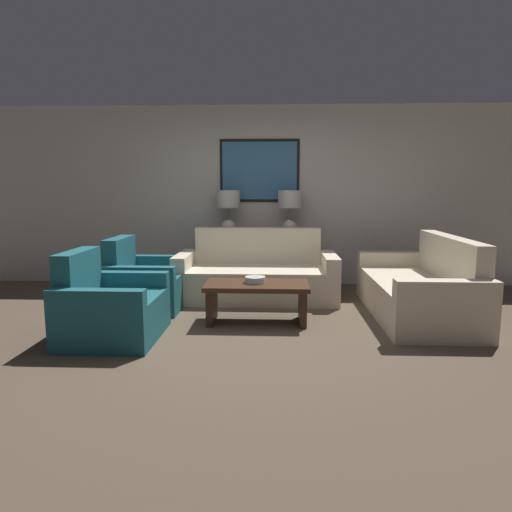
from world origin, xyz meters
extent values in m
plane|color=brown|center=(0.00, 0.00, 0.00)|extent=(20.00, 20.00, 0.00)
cube|color=beige|center=(0.00, 2.48, 1.32)|extent=(8.28, 0.10, 2.65)
cube|color=black|center=(0.00, 2.42, 1.70)|extent=(1.18, 0.01, 0.92)
cube|color=teal|center=(0.00, 2.41, 1.70)|extent=(1.10, 0.02, 0.84)
cube|color=brown|center=(0.00, 2.20, 0.38)|extent=(1.38, 0.39, 0.76)
cylinder|color=silver|center=(-0.45, 2.20, 0.77)|extent=(0.17, 0.17, 0.02)
sphere|color=silver|center=(-0.45, 2.20, 0.89)|extent=(0.20, 0.20, 0.20)
cylinder|color=#8C7A51|center=(-0.45, 2.20, 1.08)|extent=(0.02, 0.02, 0.18)
cylinder|color=#B2ADA3|center=(-0.45, 2.20, 1.29)|extent=(0.35, 0.35, 0.25)
cylinder|color=silver|center=(0.45, 2.20, 0.77)|extent=(0.17, 0.17, 0.02)
sphere|color=silver|center=(0.45, 2.20, 0.89)|extent=(0.20, 0.20, 0.20)
cylinder|color=#8C7A51|center=(0.45, 2.20, 1.08)|extent=(0.02, 0.02, 0.18)
cylinder|color=#B2ADA3|center=(0.45, 2.20, 1.29)|extent=(0.35, 0.35, 0.25)
cube|color=beige|center=(0.00, 1.32, 0.21)|extent=(1.71, 0.77, 0.42)
cube|color=beige|center=(0.00, 1.80, 0.45)|extent=(1.71, 0.18, 0.91)
cube|color=beige|center=(-0.94, 1.41, 0.30)|extent=(0.18, 0.95, 0.60)
cube|color=beige|center=(0.94, 1.41, 0.30)|extent=(0.18, 0.95, 0.60)
cube|color=beige|center=(1.74, 0.71, 0.21)|extent=(0.77, 1.71, 0.42)
cube|color=beige|center=(2.22, 0.71, 0.45)|extent=(0.18, 1.71, 0.91)
cube|color=beige|center=(1.83, 1.66, 0.30)|extent=(0.95, 0.18, 0.60)
cube|color=beige|center=(1.83, -0.23, 0.30)|extent=(0.95, 0.18, 0.60)
cube|color=#3D2616|center=(0.05, 0.36, 0.41)|extent=(1.11, 0.56, 0.05)
cube|color=#3D2616|center=(-0.44, 0.36, 0.19)|extent=(0.07, 0.45, 0.38)
cube|color=#3D2616|center=(0.54, 0.36, 0.19)|extent=(0.07, 0.45, 0.38)
cylinder|color=beige|center=(0.03, 0.37, 0.47)|extent=(0.22, 0.22, 0.07)
cube|color=#1E5B66|center=(-1.22, 0.95, 0.21)|extent=(0.68, 0.71, 0.42)
cube|color=#1E5B66|center=(-1.65, 0.95, 0.43)|extent=(0.18, 0.71, 0.86)
cube|color=#1E5B66|center=(-1.31, 0.52, 0.29)|extent=(0.86, 0.14, 0.58)
cube|color=#1E5B66|center=(-1.31, 1.37, 0.29)|extent=(0.86, 0.14, 0.58)
cube|color=#1E5B66|center=(-1.22, -0.23, 0.21)|extent=(0.68, 0.71, 0.42)
cube|color=#1E5B66|center=(-1.65, -0.23, 0.43)|extent=(0.18, 0.71, 0.86)
cube|color=#1E5B66|center=(-1.31, -0.65, 0.29)|extent=(0.86, 0.14, 0.58)
cube|color=#1E5B66|center=(-1.31, 0.20, 0.29)|extent=(0.86, 0.14, 0.58)
camera|label=1|loc=(0.25, -4.44, 1.44)|focal=32.00mm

